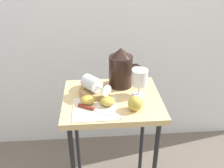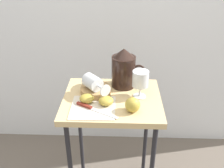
# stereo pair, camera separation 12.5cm
# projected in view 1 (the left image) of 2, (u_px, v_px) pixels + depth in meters

# --- Properties ---
(curtain_drape) EXTENTS (2.40, 0.03, 1.92)m
(curtain_drape) POSITION_uv_depth(u_px,v_px,m) (105.00, 20.00, 1.65)
(curtain_drape) COLOR white
(curtain_drape) RESTS_ON ground_plane
(table) EXTENTS (0.50, 0.41, 0.71)m
(table) POSITION_uv_depth(u_px,v_px,m) (112.00, 112.00, 1.33)
(table) COLOR tan
(table) RESTS_ON ground_plane
(linen_napkin) EXTENTS (0.21, 0.21, 0.00)m
(linen_napkin) POSITION_uv_depth(u_px,v_px,m) (95.00, 109.00, 1.20)
(linen_napkin) COLOR beige
(linen_napkin) RESTS_ON table
(basket_tray) EXTENTS (0.16, 0.16, 0.03)m
(basket_tray) POSITION_uv_depth(u_px,v_px,m) (95.00, 91.00, 1.31)
(basket_tray) COLOR #AD8451
(basket_tray) RESTS_ON table
(pitcher) EXTENTS (0.18, 0.13, 0.22)m
(pitcher) POSITION_uv_depth(u_px,v_px,m) (121.00, 71.00, 1.36)
(pitcher) COLOR black
(pitcher) RESTS_ON table
(wine_glass_upright) EXTENTS (0.08, 0.08, 0.14)m
(wine_glass_upright) POSITION_uv_depth(u_px,v_px,m) (140.00, 79.00, 1.27)
(wine_glass_upright) COLOR silver
(wine_glass_upright) RESTS_ON table
(wine_glass_tipped_near) EXTENTS (0.15, 0.16, 0.07)m
(wine_glass_tipped_near) POSITION_uv_depth(u_px,v_px,m) (92.00, 84.00, 1.27)
(wine_glass_tipped_near) COLOR silver
(wine_glass_tipped_near) RESTS_ON basket_tray
(apple_half_left) EXTENTS (0.07, 0.07, 0.04)m
(apple_half_left) POSITION_uv_depth(u_px,v_px,m) (88.00, 100.00, 1.23)
(apple_half_left) COLOR #B29938
(apple_half_left) RESTS_ON linen_napkin
(apple_half_right) EXTENTS (0.07, 0.07, 0.04)m
(apple_half_right) POSITION_uv_depth(u_px,v_px,m) (108.00, 101.00, 1.22)
(apple_half_right) COLOR #B29938
(apple_half_right) RESTS_ON linen_napkin
(apple_whole) EXTENTS (0.07, 0.07, 0.07)m
(apple_whole) POSITION_uv_depth(u_px,v_px,m) (135.00, 103.00, 1.18)
(apple_whole) COLOR #B29938
(apple_whole) RESTS_ON table
(knife) EXTENTS (0.21, 0.12, 0.01)m
(knife) POSITION_uv_depth(u_px,v_px,m) (93.00, 109.00, 1.18)
(knife) COLOR silver
(knife) RESTS_ON linen_napkin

